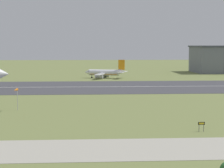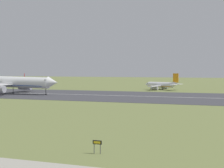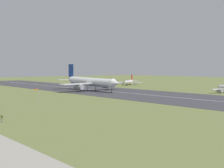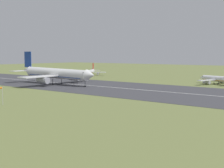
# 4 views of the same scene
# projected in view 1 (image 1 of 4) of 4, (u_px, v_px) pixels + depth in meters

# --- Properties ---
(ground_plane) EXTENTS (738.43, 738.43, 0.00)m
(ground_plane) POSITION_uv_depth(u_px,v_px,m) (154.00, 111.00, 107.55)
(ground_plane) COLOR olive
(runway_strip) EXTENTS (498.43, 52.02, 0.06)m
(runway_strip) POSITION_uv_depth(u_px,v_px,m) (128.00, 87.00, 169.42)
(runway_strip) COLOR #3D3D42
(runway_strip) RESTS_ON ground_plane
(runway_centreline) EXTENTS (448.58, 0.70, 0.01)m
(runway_centreline) POSITION_uv_depth(u_px,v_px,m) (128.00, 87.00, 169.41)
(runway_centreline) COLOR silver
(runway_centreline) RESTS_ON runway_strip
(taxiway_road) EXTENTS (373.82, 14.61, 0.05)m
(taxiway_road) POSITION_uv_depth(u_px,v_px,m) (194.00, 148.00, 68.51)
(taxiway_road) COLOR #A8A393
(taxiway_road) RESTS_ON ground_plane
(airplane_parked_west) EXTENTS (21.76, 23.98, 9.11)m
(airplane_parked_west) POSITION_uv_depth(u_px,v_px,m) (105.00, 73.00, 212.64)
(airplane_parked_west) COLOR white
(airplane_parked_west) RESTS_ON ground_plane
(windsock_pole) EXTENTS (1.00, 2.61, 5.49)m
(windsock_pole) POSITION_uv_depth(u_px,v_px,m) (16.00, 91.00, 106.93)
(windsock_pole) COLOR #B7B7BC
(windsock_pole) RESTS_ON ground_plane
(runway_sign) EXTENTS (1.26, 0.13, 1.81)m
(runway_sign) POSITION_uv_depth(u_px,v_px,m) (201.00, 124.00, 81.56)
(runway_sign) COLOR #4C4C51
(runway_sign) RESTS_ON ground_plane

